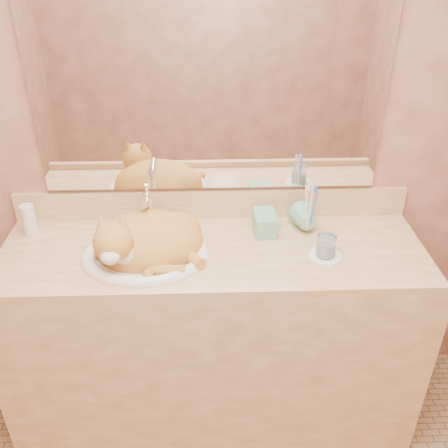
{
  "coord_description": "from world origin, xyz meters",
  "views": [
    {
      "loc": [
        -0.01,
        -0.81,
        1.9
      ],
      "look_at": [
        0.04,
        0.7,
        0.98
      ],
      "focal_mm": 40.0,
      "sensor_mm": 36.0,
      "label": 1
    }
  ],
  "objects_px": {
    "toothbrush_cup": "(309,225)",
    "water_glass": "(326,246)",
    "sink_basin": "(144,240)",
    "vanity_counter": "(214,337)",
    "cat": "(145,239)",
    "soap_dispenser": "(268,219)"
  },
  "relations": [
    {
      "from": "toothbrush_cup",
      "to": "water_glass",
      "type": "height_order",
      "value": "toothbrush_cup"
    },
    {
      "from": "sink_basin",
      "to": "water_glass",
      "type": "relative_size",
      "value": 5.47
    },
    {
      "from": "sink_basin",
      "to": "toothbrush_cup",
      "type": "distance_m",
      "value": 0.63
    },
    {
      "from": "water_glass",
      "to": "vanity_counter",
      "type": "bearing_deg",
      "value": 173.39
    },
    {
      "from": "sink_basin",
      "to": "water_glass",
      "type": "distance_m",
      "value": 0.66
    },
    {
      "from": "vanity_counter",
      "to": "sink_basin",
      "type": "relative_size",
      "value": 3.53
    },
    {
      "from": "sink_basin",
      "to": "cat",
      "type": "height_order",
      "value": "cat"
    },
    {
      "from": "toothbrush_cup",
      "to": "vanity_counter",
      "type": "bearing_deg",
      "value": -164.49
    },
    {
      "from": "cat",
      "to": "water_glass",
      "type": "bearing_deg",
      "value": -9.2
    },
    {
      "from": "soap_dispenser",
      "to": "water_glass",
      "type": "xyz_separation_m",
      "value": [
        0.2,
        -0.12,
        -0.04
      ]
    },
    {
      "from": "sink_basin",
      "to": "toothbrush_cup",
      "type": "relative_size",
      "value": 4.31
    },
    {
      "from": "vanity_counter",
      "to": "soap_dispenser",
      "type": "xyz_separation_m",
      "value": [
        0.21,
        0.08,
        0.52
      ]
    },
    {
      "from": "sink_basin",
      "to": "cat",
      "type": "relative_size",
      "value": 1.12
    },
    {
      "from": "sink_basin",
      "to": "soap_dispenser",
      "type": "distance_m",
      "value": 0.47
    },
    {
      "from": "soap_dispenser",
      "to": "toothbrush_cup",
      "type": "relative_size",
      "value": 1.77
    },
    {
      "from": "sink_basin",
      "to": "water_glass",
      "type": "height_order",
      "value": "sink_basin"
    },
    {
      "from": "sink_basin",
      "to": "water_glass",
      "type": "xyz_separation_m",
      "value": [
        0.66,
        -0.03,
        -0.02
      ]
    },
    {
      "from": "soap_dispenser",
      "to": "toothbrush_cup",
      "type": "xyz_separation_m",
      "value": [
        0.16,
        0.03,
        -0.04
      ]
    },
    {
      "from": "toothbrush_cup",
      "to": "water_glass",
      "type": "relative_size",
      "value": 1.27
    },
    {
      "from": "soap_dispenser",
      "to": "water_glass",
      "type": "bearing_deg",
      "value": -33.64
    },
    {
      "from": "vanity_counter",
      "to": "cat",
      "type": "xyz_separation_m",
      "value": [
        -0.25,
        -0.01,
        0.49
      ]
    },
    {
      "from": "toothbrush_cup",
      "to": "cat",
      "type": "bearing_deg",
      "value": -170.04
    }
  ]
}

